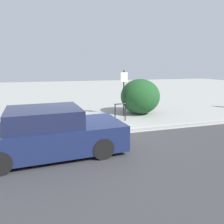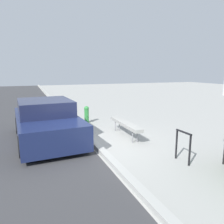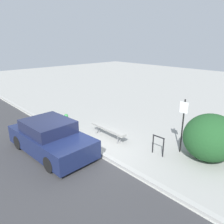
{
  "view_description": "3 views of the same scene",
  "coord_description": "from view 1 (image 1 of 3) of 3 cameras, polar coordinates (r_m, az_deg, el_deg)",
  "views": [
    {
      "loc": [
        -1.16,
        -7.53,
        2.5
      ],
      "look_at": [
        1.19,
        -0.11,
        0.86
      ],
      "focal_mm": 35.0,
      "sensor_mm": 36.0,
      "label": 1
    },
    {
      "loc": [
        6.46,
        -1.92,
        2.34
      ],
      "look_at": [
        0.26,
        0.54,
        1.07
      ],
      "focal_mm": 35.0,
      "sensor_mm": 36.0,
      "label": 2
    },
    {
      "loc": [
        6.81,
        -5.09,
        4.49
      ],
      "look_at": [
        -0.71,
        1.83,
        1.14
      ],
      "focal_mm": 35.0,
      "sensor_mm": 36.0,
      "label": 3
    }
  ],
  "objects": [
    {
      "name": "sign_post",
      "position": [
        10.92,
        3.11,
        6.03
      ],
      "size": [
        0.36,
        0.08,
        2.3
      ],
      "color": "black",
      "rests_on": "ground_plane"
    },
    {
      "name": "parked_car_near",
      "position": [
        6.47,
        -15.98,
        -5.33
      ],
      "size": [
        4.2,
        2.1,
        1.36
      ],
      "rotation": [
        0.0,
        0.0,
        0.06
      ],
      "color": "black",
      "rests_on": "ground_plane"
    },
    {
      "name": "shrub_hedge",
      "position": [
        11.67,
        7.34,
        4.05
      ],
      "size": [
        2.04,
        2.16,
        1.84
      ],
      "color": "#1E4C23",
      "rests_on": "ground_plane"
    },
    {
      "name": "bike_rack",
      "position": [
        10.06,
        2.14,
        0.45
      ],
      "size": [
        0.55,
        0.06,
        0.83
      ],
      "rotation": [
        0.0,
        0.0,
        0.02
      ],
      "color": "black",
      "rests_on": "ground_plane"
    },
    {
      "name": "curb",
      "position": [
        8.0,
        -8.42,
        -5.93
      ],
      "size": [
        60.0,
        0.2,
        0.13
      ],
      "color": "#A8A8A3",
      "rests_on": "ground_plane"
    },
    {
      "name": "ground_plane",
      "position": [
        8.02,
        -8.4,
        -6.37
      ],
      "size": [
        60.0,
        60.0,
        0.0
      ],
      "primitive_type": "plane",
      "color": "#9E9E99"
    },
    {
      "name": "bench",
      "position": [
        9.13,
        -12.62,
        -1.34
      ],
      "size": [
        2.21,
        0.35,
        0.51
      ],
      "rotation": [
        0.0,
        0.0,
        -0.02
      ],
      "color": "gray",
      "rests_on": "ground_plane"
    }
  ]
}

